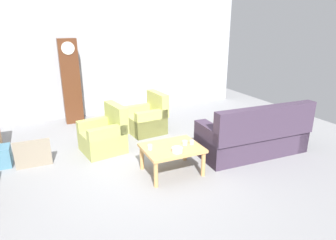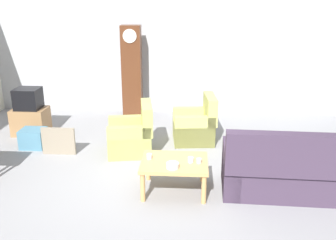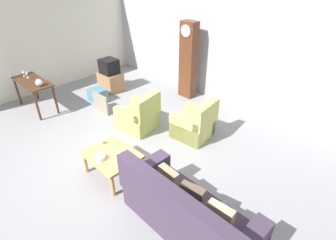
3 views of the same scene
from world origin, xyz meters
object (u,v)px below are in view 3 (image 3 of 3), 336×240
object	(u,v)px
tv_stand_cabinet	(111,82)
cup_white_porcelain	(118,159)
armchair_olive_near	(139,117)
tv_crt	(109,66)
coffee_table_wood	(112,157)
bowl_white_stacked	(100,158)
cup_blue_rimmed	(102,142)
armchair_olive_far	(195,125)
glass_dome_cloche	(39,83)
wine_glass_mid	(27,73)
couch_floral	(186,213)
storage_box_blue	(98,95)
console_table_dark	(33,85)
cup_cream_tall	(122,162)
wine_glass_tall	(23,72)
grandfather_clock	(188,61)
framed_picture_leaning	(101,103)

from	to	relation	value
tv_stand_cabinet	cup_white_porcelain	bearing A→B (deg)	-33.75
armchair_olive_near	tv_crt	world-z (taller)	tv_crt
coffee_table_wood	bowl_white_stacked	size ratio (longest dim) A/B	5.51
armchair_olive_near	cup_blue_rimmed	distance (m)	1.41
coffee_table_wood	armchair_olive_near	bearing A→B (deg)	121.44
armchair_olive_far	tv_crt	xyz separation A→B (m)	(-3.38, 0.19, 0.44)
glass_dome_cloche	wine_glass_mid	distance (m)	0.70
tv_crt	bowl_white_stacked	xyz separation A→B (m)	(3.05, -2.41, -0.24)
couch_floral	storage_box_blue	world-z (taller)	couch_floral
glass_dome_cloche	tv_crt	bearing A→B (deg)	89.93
coffee_table_wood	console_table_dark	xyz separation A→B (m)	(-3.50, 0.14, 0.27)
console_table_dark	bowl_white_stacked	distance (m)	3.51
console_table_dark	wine_glass_mid	bearing A→B (deg)	177.25
armchair_olive_far	tv_crt	bearing A→B (deg)	176.81
tv_stand_cabinet	cup_cream_tall	bearing A→B (deg)	-33.10
armchair_olive_far	cup_white_porcelain	size ratio (longest dim) A/B	11.05
tv_crt	cup_blue_rimmed	distance (m)	3.45
cup_blue_rimmed	wine_glass_tall	world-z (taller)	wine_glass_tall
wine_glass_tall	console_table_dark	bearing A→B (deg)	0.02
cup_cream_tall	wine_glass_tall	size ratio (longest dim) A/B	0.42
armchair_olive_far	console_table_dark	size ratio (longest dim) A/B	0.71
tv_stand_cabinet	armchair_olive_far	bearing A→B (deg)	-3.19
cup_white_porcelain	tv_stand_cabinet	bearing A→B (deg)	146.25
coffee_table_wood	glass_dome_cloche	bearing A→B (deg)	177.17
wine_glass_tall	tv_crt	bearing A→B (deg)	66.22
cup_blue_rimmed	grandfather_clock	bearing A→B (deg)	102.85
armchair_olive_near	wine_glass_tall	xyz separation A→B (m)	(-3.14, -1.23, 0.61)
console_table_dark	bowl_white_stacked	size ratio (longest dim) A/B	7.46
couch_floral	armchair_olive_near	xyz separation A→B (m)	(-2.59, 1.35, -0.05)
cup_white_porcelain	bowl_white_stacked	world-z (taller)	bowl_white_stacked
armchair_olive_far	wine_glass_mid	size ratio (longest dim) A/B	4.75
storage_box_blue	bowl_white_stacked	size ratio (longest dim) A/B	2.55
couch_floral	wine_glass_mid	world-z (taller)	couch_floral
grandfather_clock	tv_crt	world-z (taller)	grandfather_clock
couch_floral	glass_dome_cloche	size ratio (longest dim) A/B	12.59
bowl_white_stacked	cup_white_porcelain	bearing A→B (deg)	39.88
armchair_olive_far	bowl_white_stacked	xyz separation A→B (m)	(-0.33, -2.22, 0.21)
couch_floral	wine_glass_tall	size ratio (longest dim) A/B	11.97
wine_glass_mid	glass_dome_cloche	bearing A→B (deg)	-0.04
armchair_olive_near	tv_crt	size ratio (longest dim) A/B	1.92
bowl_white_stacked	wine_glass_tall	xyz separation A→B (m)	(-3.96, 0.37, 0.40)
cup_cream_tall	couch_floral	bearing A→B (deg)	2.34
grandfather_clock	armchair_olive_near	bearing A→B (deg)	-81.44
storage_box_blue	cup_cream_tall	size ratio (longest dim) A/B	5.91
console_table_dark	cup_white_porcelain	size ratio (longest dim) A/B	15.62
glass_dome_cloche	wine_glass_tall	distance (m)	0.90
tv_stand_cabinet	wine_glass_mid	world-z (taller)	wine_glass_mid
framed_picture_leaning	tv_crt	bearing A→B (deg)	132.99
couch_floral	storage_box_blue	distance (m)	4.72
cup_blue_rimmed	wine_glass_tall	bearing A→B (deg)	178.59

